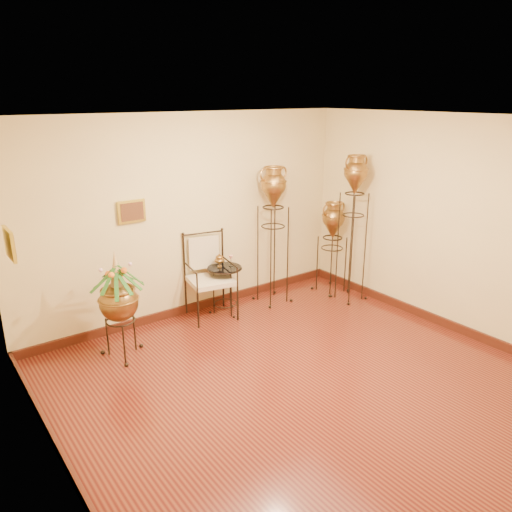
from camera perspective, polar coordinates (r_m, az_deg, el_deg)
ground at (r=5.60m, az=6.00°, el=-14.66°), size 5.00×5.00×0.00m
room_shell at (r=4.89m, az=6.55°, el=2.70°), size 5.02×5.02×2.81m
amphora_tall at (r=7.52m, az=10.97°, el=3.22°), size 0.45×0.45×2.22m
amphora_mid at (r=7.32m, az=1.95°, el=2.45°), size 0.52×0.52×2.07m
amphora_short at (r=7.90m, az=8.69°, el=1.04°), size 0.46×0.46×1.47m
planter_urn at (r=6.04m, az=-15.46°, el=-4.63°), size 0.90×0.90×1.35m
armchair at (r=6.94m, az=-5.20°, el=-2.44°), size 0.77×0.73×1.19m
side_table at (r=7.14m, az=-3.58°, el=-3.80°), size 0.61×0.61×0.88m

